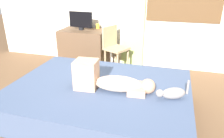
{
  "coord_description": "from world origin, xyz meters",
  "views": [
    {
      "loc": [
        0.69,
        -2.02,
        1.65
      ],
      "look_at": [
        -0.01,
        0.4,
        0.6
      ],
      "focal_mm": 34.54,
      "sensor_mm": 36.0,
      "label": 1
    }
  ],
  "objects_px": {
    "tv_monitor": "(81,20)",
    "chair_by_desk": "(114,45)",
    "bed": "(100,102)",
    "desk": "(84,48)",
    "cup": "(98,26)",
    "cat": "(172,93)",
    "person_lying": "(110,81)"
  },
  "relations": [
    {
      "from": "bed",
      "to": "person_lying",
      "type": "relative_size",
      "value": 2.35
    },
    {
      "from": "person_lying",
      "to": "cup",
      "type": "bearing_deg",
      "value": 113.46
    },
    {
      "from": "desk",
      "to": "chair_by_desk",
      "type": "height_order",
      "value": "chair_by_desk"
    },
    {
      "from": "bed",
      "to": "tv_monitor",
      "type": "relative_size",
      "value": 4.61
    },
    {
      "from": "tv_monitor",
      "to": "desk",
      "type": "bearing_deg",
      "value": 0.0
    },
    {
      "from": "bed",
      "to": "cat",
      "type": "distance_m",
      "value": 0.91
    },
    {
      "from": "cat",
      "to": "tv_monitor",
      "type": "bearing_deg",
      "value": 136.26
    },
    {
      "from": "bed",
      "to": "chair_by_desk",
      "type": "bearing_deg",
      "value": 99.44
    },
    {
      "from": "person_lying",
      "to": "chair_by_desk",
      "type": "distance_m",
      "value": 1.65
    },
    {
      "from": "person_lying",
      "to": "tv_monitor",
      "type": "distance_m",
      "value": 2.06
    },
    {
      "from": "bed",
      "to": "desk",
      "type": "distance_m",
      "value": 1.88
    },
    {
      "from": "person_lying",
      "to": "cat",
      "type": "height_order",
      "value": "person_lying"
    },
    {
      "from": "tv_monitor",
      "to": "chair_by_desk",
      "type": "relative_size",
      "value": 0.56
    },
    {
      "from": "bed",
      "to": "tv_monitor",
      "type": "height_order",
      "value": "tv_monitor"
    },
    {
      "from": "desk",
      "to": "tv_monitor",
      "type": "distance_m",
      "value": 0.55
    },
    {
      "from": "bed",
      "to": "tv_monitor",
      "type": "bearing_deg",
      "value": 119.94
    },
    {
      "from": "cup",
      "to": "tv_monitor",
      "type": "bearing_deg",
      "value": -141.64
    },
    {
      "from": "bed",
      "to": "desk",
      "type": "relative_size",
      "value": 2.46
    },
    {
      "from": "bed",
      "to": "person_lying",
      "type": "xyz_separation_m",
      "value": [
        0.15,
        -0.06,
        0.34
      ]
    },
    {
      "from": "chair_by_desk",
      "to": "bed",
      "type": "bearing_deg",
      "value": -80.56
    },
    {
      "from": "cat",
      "to": "cup",
      "type": "distance_m",
      "value": 2.48
    },
    {
      "from": "bed",
      "to": "cat",
      "type": "bearing_deg",
      "value": -5.38
    },
    {
      "from": "desk",
      "to": "chair_by_desk",
      "type": "bearing_deg",
      "value": -9.06
    },
    {
      "from": "bed",
      "to": "person_lying",
      "type": "height_order",
      "value": "person_lying"
    },
    {
      "from": "cat",
      "to": "tv_monitor",
      "type": "relative_size",
      "value": 0.7
    },
    {
      "from": "desk",
      "to": "cup",
      "type": "height_order",
      "value": "cup"
    },
    {
      "from": "tv_monitor",
      "to": "cup",
      "type": "bearing_deg",
      "value": 38.36
    },
    {
      "from": "desk",
      "to": "cat",
      "type": "bearing_deg",
      "value": -44.37
    },
    {
      "from": "tv_monitor",
      "to": "cup",
      "type": "xyz_separation_m",
      "value": [
        0.27,
        0.21,
        -0.13
      ]
    },
    {
      "from": "desk",
      "to": "cup",
      "type": "relative_size",
      "value": 9.33
    },
    {
      "from": "bed",
      "to": "tv_monitor",
      "type": "xyz_separation_m",
      "value": [
        -0.95,
        1.64,
        0.7
      ]
    },
    {
      "from": "chair_by_desk",
      "to": "cat",
      "type": "bearing_deg",
      "value": -55.56
    }
  ]
}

